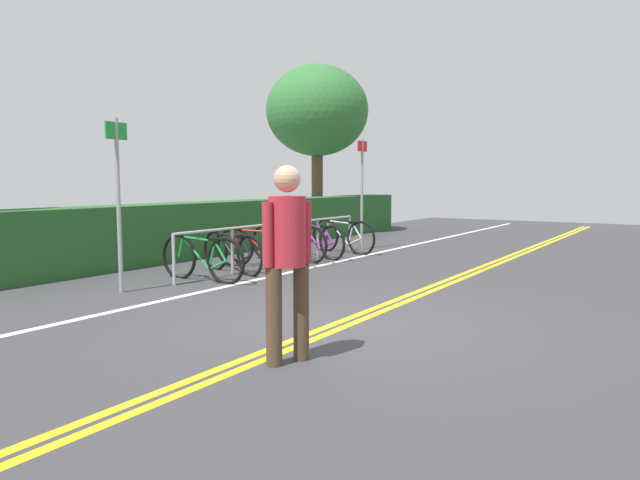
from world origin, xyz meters
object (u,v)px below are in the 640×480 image
(bicycle_0, at_px, (202,258))
(bicycle_1, at_px, (232,252))
(bicycle_5, at_px, (343,236))
(tree_mid, at_px, (317,112))
(bike_rack, at_px, (279,234))
(sign_post_far, at_px, (362,184))
(bicycle_2, at_px, (262,247))
(bicycle_3, at_px, (288,243))
(bicycle_4, at_px, (316,241))
(sign_post_near, at_px, (118,189))
(pedestrian, at_px, (287,250))

(bicycle_0, xyz_separation_m, bicycle_1, (0.91, 0.16, -0.01))
(bicycle_0, xyz_separation_m, bicycle_5, (4.41, -0.01, 0.00))
(tree_mid, bearing_deg, bicycle_0, -158.61)
(bike_rack, xyz_separation_m, sign_post_far, (3.07, -0.10, 0.93))
(bicycle_2, height_order, bicycle_3, bicycle_3)
(bicycle_3, relative_size, tree_mid, 0.36)
(bicycle_2, distance_m, bicycle_4, 1.67)
(bicycle_5, distance_m, sign_post_near, 5.87)
(bicycle_0, bearing_deg, bike_rack, 1.71)
(sign_post_near, bearing_deg, bicycle_5, -2.87)
(bicycle_3, bearing_deg, bicycle_5, -6.94)
(bicycle_3, bearing_deg, sign_post_near, 178.94)
(bicycle_0, bearing_deg, sign_post_far, -0.40)
(bike_rack, distance_m, bicycle_5, 2.27)
(bicycle_1, bearing_deg, bike_rack, -4.40)
(bicycle_4, relative_size, bicycle_5, 0.96)
(bicycle_5, relative_size, sign_post_near, 0.72)
(bicycle_3, bearing_deg, pedestrian, -144.29)
(bicycle_3, distance_m, sign_post_near, 4.14)
(bicycle_5, height_order, sign_post_near, sign_post_near)
(bike_rack, height_order, pedestrian, pedestrian)
(bike_rack, height_order, tree_mid, tree_mid)
(bike_rack, relative_size, bicycle_3, 2.96)
(bicycle_4, bearing_deg, pedestrian, -148.80)
(bicycle_0, xyz_separation_m, bicycle_2, (1.72, 0.15, -0.00))
(bicycle_4, distance_m, tree_mid, 6.96)
(bicycle_1, xyz_separation_m, pedestrian, (-3.64, -3.82, 0.64))
(bicycle_2, relative_size, bicycle_5, 0.98)
(bicycle_5, height_order, pedestrian, pedestrian)
(bicycle_0, xyz_separation_m, sign_post_far, (5.22, -0.04, 1.16))
(bicycle_3, height_order, sign_post_near, sign_post_near)
(bicycle_1, relative_size, bicycle_4, 1.01)
(bicycle_2, relative_size, sign_post_far, 0.68)
(bicycle_3, xyz_separation_m, sign_post_far, (2.58, -0.24, 1.16))
(bicycle_3, bearing_deg, bicycle_2, -176.52)
(bicycle_0, distance_m, bicycle_2, 1.73)
(bicycle_3, bearing_deg, bike_rack, -164.28)
(bicycle_4, xyz_separation_m, bicycle_5, (1.01, -0.06, 0.01))
(bicycle_2, xyz_separation_m, pedestrian, (-4.45, -3.81, 0.63))
(bicycle_1, height_order, pedestrian, pedestrian)
(bicycle_4, bearing_deg, bicycle_1, 177.43)
(bicycle_1, bearing_deg, pedestrian, -133.62)
(bicycle_5, xyz_separation_m, sign_post_far, (0.82, -0.02, 1.16))
(sign_post_far, bearing_deg, bicycle_0, 179.60)
(bicycle_0, relative_size, bicycle_4, 1.04)
(tree_mid, bearing_deg, bicycle_4, -147.34)
(bicycle_0, distance_m, pedestrian, 4.61)
(bicycle_3, height_order, bicycle_5, bicycle_5)
(bicycle_5, bearing_deg, bicycle_1, 177.17)
(bicycle_3, xyz_separation_m, sign_post_near, (-3.99, 0.07, 1.10))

